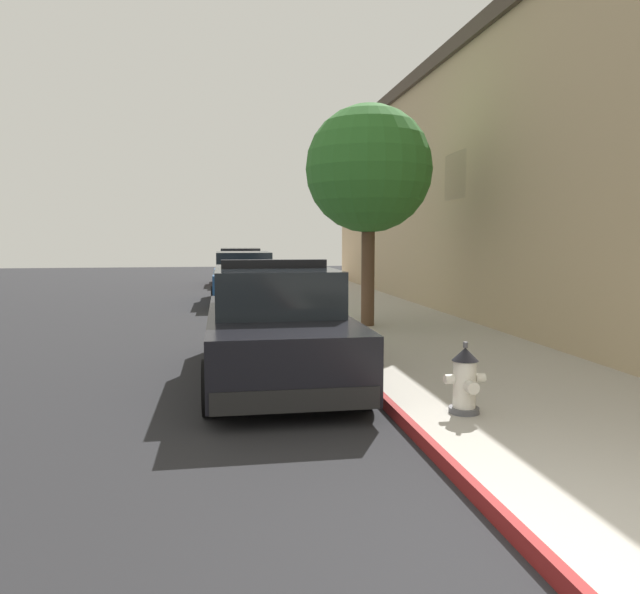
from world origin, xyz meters
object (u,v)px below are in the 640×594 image
police_cruiser (275,326)px  fire_hydrant (465,381)px  parked_car_silver_ahead (243,278)px  street_tree (369,170)px  parked_car_dark_far (240,267)px

police_cruiser → fire_hydrant: size_ratio=6.37×
parked_car_silver_ahead → fire_hydrant: (1.84, -12.94, -0.25)m
fire_hydrant → street_tree: size_ratio=0.17×
parked_car_silver_ahead → parked_car_dark_far: (0.13, 7.51, 0.00)m
parked_car_dark_far → fire_hydrant: (1.71, -20.45, -0.25)m
fire_hydrant → street_tree: street_tree is taller
parked_car_silver_ahead → parked_car_dark_far: 7.51m
police_cruiser → street_tree: (2.31, 3.89, 2.65)m
fire_hydrant → parked_car_dark_far: bearing=94.8°
police_cruiser → street_tree: size_ratio=1.05×
parked_car_dark_far → police_cruiser: bearing=-90.2°
police_cruiser → parked_car_dark_far: size_ratio=1.00×
parked_car_dark_far → street_tree: size_ratio=1.05×
parked_car_silver_ahead → street_tree: street_tree is taller
street_tree → fire_hydrant: bearing=-94.8°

